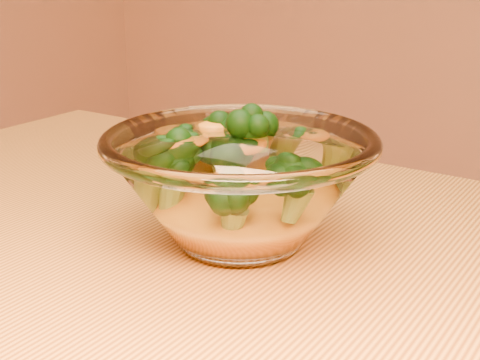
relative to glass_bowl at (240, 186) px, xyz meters
The scene contains 3 objects.
glass_bowl is the anchor object (origin of this frame).
cheese_sauce 0.02m from the glass_bowl, behind, with size 0.14×0.14×0.04m, color orange.
broccoli_heap 0.03m from the glass_bowl, 155.22° to the left, with size 0.17×0.15×0.08m.
Camera 1 is at (0.20, -0.33, 0.99)m, focal length 50.00 mm.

